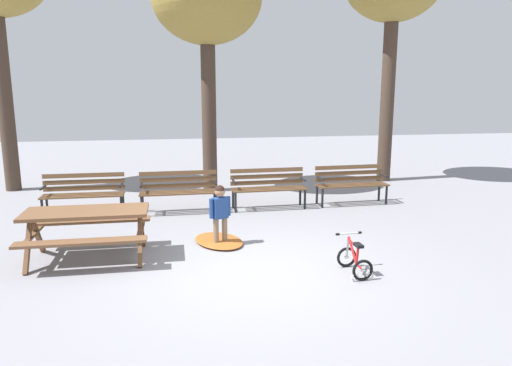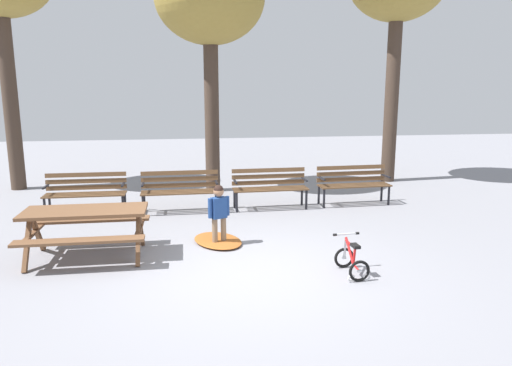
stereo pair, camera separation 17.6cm
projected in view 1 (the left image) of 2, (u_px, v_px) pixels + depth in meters
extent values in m
plane|color=gray|center=(250.00, 272.00, 6.76)|extent=(36.00, 36.00, 0.00)
cube|color=brown|center=(86.00, 212.00, 7.10)|extent=(1.80, 0.77, 0.05)
cube|color=brown|center=(81.00, 242.00, 6.63)|extent=(1.80, 0.25, 0.04)
cube|color=brown|center=(93.00, 221.00, 7.69)|extent=(1.80, 0.25, 0.04)
cube|color=brown|center=(28.00, 245.00, 6.81)|extent=(0.06, 0.57, 0.76)
cube|color=brown|center=(37.00, 234.00, 7.29)|extent=(0.06, 0.57, 0.76)
cube|color=brown|center=(32.00, 235.00, 7.03)|extent=(0.08, 1.10, 0.04)
cube|color=brown|center=(140.00, 239.00, 7.07)|extent=(0.06, 0.57, 0.76)
cube|color=brown|center=(142.00, 229.00, 7.55)|extent=(0.06, 0.57, 0.76)
cube|color=brown|center=(141.00, 230.00, 7.30)|extent=(0.08, 1.10, 0.04)
cube|color=brown|center=(85.00, 193.00, 9.72)|extent=(1.60, 0.07, 0.03)
cube|color=brown|center=(84.00, 195.00, 9.61)|extent=(1.60, 0.07, 0.03)
cube|color=brown|center=(83.00, 196.00, 9.49)|extent=(1.60, 0.07, 0.03)
cube|color=brown|center=(81.00, 197.00, 9.38)|extent=(1.60, 0.07, 0.03)
cube|color=brown|center=(85.00, 188.00, 9.74)|extent=(1.60, 0.05, 0.09)
cube|color=brown|center=(84.00, 182.00, 9.72)|extent=(1.60, 0.05, 0.09)
cube|color=brown|center=(84.00, 175.00, 9.69)|extent=(1.60, 0.05, 0.09)
cylinder|color=black|center=(121.00, 206.00, 9.56)|extent=(0.05, 0.05, 0.44)
cylinder|color=black|center=(123.00, 202.00, 9.91)|extent=(0.05, 0.05, 0.44)
cube|color=black|center=(121.00, 185.00, 9.66)|extent=(0.04, 0.40, 0.03)
cylinder|color=black|center=(42.00, 210.00, 9.31)|extent=(0.05, 0.05, 0.44)
cylinder|color=black|center=(47.00, 205.00, 9.66)|extent=(0.05, 0.05, 0.44)
cube|color=black|center=(43.00, 188.00, 9.41)|extent=(0.04, 0.40, 0.03)
cube|color=brown|center=(179.00, 191.00, 9.99)|extent=(1.60, 0.08, 0.03)
cube|color=brown|center=(179.00, 192.00, 9.87)|extent=(1.60, 0.08, 0.03)
cube|color=brown|center=(179.00, 193.00, 9.76)|extent=(1.60, 0.08, 0.03)
cube|color=brown|center=(179.00, 194.00, 9.64)|extent=(1.60, 0.08, 0.03)
cube|color=brown|center=(179.00, 186.00, 10.01)|extent=(1.60, 0.05, 0.09)
cube|color=brown|center=(178.00, 179.00, 9.98)|extent=(1.60, 0.05, 0.09)
cube|color=brown|center=(178.00, 173.00, 9.95)|extent=(1.60, 0.05, 0.09)
cylinder|color=black|center=(216.00, 203.00, 9.83)|extent=(0.05, 0.05, 0.44)
cylinder|color=black|center=(215.00, 199.00, 10.18)|extent=(0.05, 0.05, 0.44)
cube|color=black|center=(215.00, 182.00, 9.93)|extent=(0.04, 0.40, 0.03)
cylinder|color=black|center=(142.00, 206.00, 9.57)|extent=(0.05, 0.05, 0.44)
cylinder|color=black|center=(143.00, 202.00, 9.92)|extent=(0.05, 0.05, 0.44)
cube|color=black|center=(141.00, 185.00, 9.67)|extent=(0.04, 0.40, 0.03)
cube|color=brown|center=(267.00, 187.00, 10.33)|extent=(1.60, 0.10, 0.03)
cube|color=brown|center=(269.00, 188.00, 10.21)|extent=(1.60, 0.10, 0.03)
cube|color=brown|center=(270.00, 189.00, 10.09)|extent=(1.60, 0.10, 0.03)
cube|color=brown|center=(271.00, 191.00, 9.98)|extent=(1.60, 0.10, 0.03)
cube|color=brown|center=(267.00, 182.00, 10.34)|extent=(1.60, 0.08, 0.09)
cube|color=brown|center=(267.00, 176.00, 10.32)|extent=(1.60, 0.08, 0.09)
cube|color=brown|center=(267.00, 170.00, 10.29)|extent=(1.60, 0.08, 0.09)
cylinder|color=black|center=(305.00, 199.00, 10.18)|extent=(0.05, 0.05, 0.44)
cylinder|color=black|center=(300.00, 195.00, 10.53)|extent=(0.05, 0.05, 0.44)
cube|color=black|center=(303.00, 179.00, 10.28)|extent=(0.05, 0.40, 0.03)
cylinder|color=black|center=(236.00, 202.00, 9.90)|extent=(0.05, 0.05, 0.44)
cylinder|color=black|center=(233.00, 198.00, 10.25)|extent=(0.05, 0.05, 0.44)
cube|color=black|center=(234.00, 182.00, 10.00)|extent=(0.05, 0.40, 0.03)
cube|color=brown|center=(349.00, 183.00, 10.73)|extent=(1.60, 0.13, 0.03)
cube|color=brown|center=(351.00, 184.00, 10.61)|extent=(1.60, 0.13, 0.03)
cube|color=brown|center=(353.00, 186.00, 10.50)|extent=(1.60, 0.13, 0.03)
cube|color=brown|center=(356.00, 187.00, 10.38)|extent=(1.60, 0.13, 0.03)
cube|color=brown|center=(349.00, 179.00, 10.75)|extent=(1.60, 0.10, 0.09)
cube|color=brown|center=(349.00, 173.00, 10.72)|extent=(1.60, 0.10, 0.09)
cube|color=brown|center=(349.00, 167.00, 10.69)|extent=(1.60, 0.10, 0.09)
cylinder|color=black|center=(386.00, 195.00, 10.60)|extent=(0.05, 0.05, 0.44)
cylinder|color=black|center=(379.00, 191.00, 10.94)|extent=(0.05, 0.05, 0.44)
cube|color=black|center=(384.00, 176.00, 10.69)|extent=(0.05, 0.40, 0.03)
cylinder|color=black|center=(322.00, 198.00, 10.29)|extent=(0.05, 0.05, 0.44)
cylinder|color=black|center=(317.00, 194.00, 10.64)|extent=(0.05, 0.05, 0.44)
cube|color=black|center=(320.00, 178.00, 10.39)|extent=(0.05, 0.40, 0.03)
cylinder|color=#7F664C|center=(225.00, 231.00, 7.90)|extent=(0.09, 0.09, 0.46)
cube|color=black|center=(225.00, 242.00, 7.94)|extent=(0.15, 0.18, 0.06)
cylinder|color=#7F664C|center=(216.00, 232.00, 7.81)|extent=(0.09, 0.09, 0.46)
cube|color=black|center=(216.00, 244.00, 7.85)|extent=(0.15, 0.18, 0.06)
cube|color=navy|center=(220.00, 208.00, 7.77)|extent=(0.28, 0.23, 0.34)
sphere|color=#996B4C|center=(220.00, 192.00, 7.72)|extent=(0.17, 0.17, 0.17)
sphere|color=black|center=(220.00, 190.00, 7.71)|extent=(0.16, 0.16, 0.16)
cylinder|color=navy|center=(228.00, 206.00, 7.86)|extent=(0.07, 0.07, 0.32)
cylinder|color=navy|center=(211.00, 209.00, 7.69)|extent=(0.07, 0.07, 0.32)
torus|color=black|center=(347.00, 257.00, 6.91)|extent=(0.30, 0.06, 0.30)
cylinder|color=silver|center=(347.00, 257.00, 6.91)|extent=(0.05, 0.04, 0.04)
torus|color=black|center=(363.00, 270.00, 6.41)|extent=(0.30, 0.06, 0.30)
cylinder|color=silver|center=(363.00, 270.00, 6.41)|extent=(0.05, 0.04, 0.04)
torus|color=white|center=(355.00, 278.00, 6.40)|extent=(0.11, 0.03, 0.11)
torus|color=white|center=(370.00, 276.00, 6.46)|extent=(0.11, 0.03, 0.11)
cylinder|color=red|center=(352.00, 250.00, 6.70)|extent=(0.06, 0.31, 0.32)
cylinder|color=red|center=(357.00, 255.00, 6.55)|extent=(0.04, 0.08, 0.27)
cylinder|color=red|center=(359.00, 267.00, 6.50)|extent=(0.04, 0.20, 0.05)
cylinder|color=silver|center=(348.00, 247.00, 6.86)|extent=(0.04, 0.07, 0.32)
cylinder|color=red|center=(353.00, 244.00, 6.66)|extent=(0.05, 0.32, 0.05)
cube|color=black|center=(358.00, 245.00, 6.50)|extent=(0.10, 0.18, 0.04)
cylinder|color=silver|center=(349.00, 233.00, 6.80)|extent=(0.34, 0.05, 0.02)
cylinder|color=black|center=(338.00, 234.00, 6.76)|extent=(0.05, 0.04, 0.04)
cylinder|color=black|center=(360.00, 233.00, 6.83)|extent=(0.05, 0.04, 0.04)
ellipsoid|color=#9E5623|center=(219.00, 241.00, 8.01)|extent=(1.07, 1.23, 0.07)
cylinder|color=#423328|center=(5.00, 103.00, 11.69)|extent=(0.37, 0.37, 4.39)
cylinder|color=#423328|center=(209.00, 116.00, 11.68)|extent=(0.35, 0.35, 3.74)
cylinder|color=#423328|center=(387.00, 100.00, 12.96)|extent=(0.37, 0.37, 4.44)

